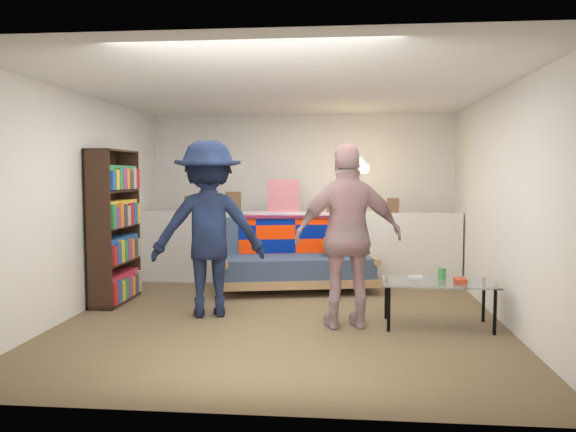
{
  "coord_description": "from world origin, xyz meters",
  "views": [
    {
      "loc": [
        0.6,
        -5.91,
        1.52
      ],
      "look_at": [
        0.0,
        0.4,
        1.05
      ],
      "focal_mm": 35.0,
      "sensor_mm": 36.0,
      "label": 1
    }
  ],
  "objects_px": {
    "coffee_table": "(439,284)",
    "person_right": "(349,236)",
    "futon_sofa": "(299,260)",
    "person_left": "(209,229)",
    "floor_lamp": "(356,196)",
    "bookshelf": "(114,232)"
  },
  "relations": [
    {
      "from": "coffee_table",
      "to": "person_right",
      "type": "distance_m",
      "value": 1.03
    },
    {
      "from": "futon_sofa",
      "to": "coffee_table",
      "type": "height_order",
      "value": "futon_sofa"
    },
    {
      "from": "futon_sofa",
      "to": "person_left",
      "type": "bearing_deg",
      "value": -121.45
    },
    {
      "from": "floor_lamp",
      "to": "person_left",
      "type": "distance_m",
      "value": 2.33
    },
    {
      "from": "bookshelf",
      "to": "person_left",
      "type": "bearing_deg",
      "value": -21.68
    },
    {
      "from": "person_right",
      "to": "coffee_table",
      "type": "bearing_deg",
      "value": 174.66
    },
    {
      "from": "futon_sofa",
      "to": "person_right",
      "type": "xyz_separation_m",
      "value": [
        0.63,
        -1.76,
        0.51
      ]
    },
    {
      "from": "person_left",
      "to": "bookshelf",
      "type": "bearing_deg",
      "value": -37.51
    },
    {
      "from": "bookshelf",
      "to": "floor_lamp",
      "type": "relative_size",
      "value": 1.03
    },
    {
      "from": "coffee_table",
      "to": "person_right",
      "type": "xyz_separation_m",
      "value": [
        -0.9,
        -0.11,
        0.48
      ]
    },
    {
      "from": "bookshelf",
      "to": "person_right",
      "type": "xyz_separation_m",
      "value": [
        2.76,
        -0.85,
        0.07
      ]
    },
    {
      "from": "person_left",
      "to": "person_right",
      "type": "bearing_deg",
      "value": 151.01
    },
    {
      "from": "futon_sofa",
      "to": "person_left",
      "type": "distance_m",
      "value": 1.74
    },
    {
      "from": "person_left",
      "to": "futon_sofa",
      "type": "bearing_deg",
      "value": -137.28
    },
    {
      "from": "coffee_table",
      "to": "floor_lamp",
      "type": "bearing_deg",
      "value": 112.36
    },
    {
      "from": "floor_lamp",
      "to": "person_right",
      "type": "height_order",
      "value": "person_right"
    },
    {
      "from": "futon_sofa",
      "to": "person_right",
      "type": "bearing_deg",
      "value": -70.3
    },
    {
      "from": "floor_lamp",
      "to": "person_right",
      "type": "bearing_deg",
      "value": -93.41
    },
    {
      "from": "floor_lamp",
      "to": "person_left",
      "type": "xyz_separation_m",
      "value": [
        -1.61,
        -1.66,
        -0.3
      ]
    },
    {
      "from": "floor_lamp",
      "to": "person_right",
      "type": "xyz_separation_m",
      "value": [
        -0.12,
        -2.01,
        -0.33
      ]
    },
    {
      "from": "coffee_table",
      "to": "bookshelf",
      "type": "bearing_deg",
      "value": 168.55
    },
    {
      "from": "futon_sofa",
      "to": "coffee_table",
      "type": "bearing_deg",
      "value": -47.1
    }
  ]
}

